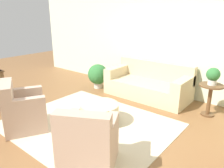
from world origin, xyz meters
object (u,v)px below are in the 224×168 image
(armchair_left, at_px, (22,111))
(potted_plant_on_side_table, at_px, (213,75))
(side_table, at_px, (210,95))
(potted_plant_floor, at_px, (98,75))
(couch, at_px, (148,85))
(armchair_right, at_px, (88,144))
(ottoman_table, at_px, (100,111))

(armchair_left, distance_m, potted_plant_on_side_table, 3.86)
(side_table, height_order, potted_plant_floor, potted_plant_floor)
(couch, height_order, potted_plant_floor, couch)
(side_table, relative_size, potted_plant_floor, 0.98)
(armchair_right, distance_m, potted_plant_on_side_table, 3.00)
(armchair_right, xyz_separation_m, potted_plant_floor, (-2.27, 2.68, 0.03))
(armchair_left, relative_size, armchair_right, 1.00)
(couch, relative_size, armchair_left, 2.15)
(couch, relative_size, ottoman_table, 2.84)
(potted_plant_floor, bearing_deg, ottoman_table, -46.61)
(ottoman_table, bearing_deg, armchair_left, -132.60)
(potted_plant_floor, bearing_deg, armchair_right, -49.74)
(armchair_right, height_order, potted_plant_floor, armchair_right)
(couch, relative_size, potted_plant_floor, 3.05)
(ottoman_table, bearing_deg, couch, 90.27)
(armchair_right, distance_m, potted_plant_floor, 3.51)
(armchair_right, xyz_separation_m, potted_plant_on_side_table, (0.82, 2.83, 0.53))
(armchair_left, xyz_separation_m, potted_plant_on_side_table, (2.57, 2.83, 0.53))
(side_table, bearing_deg, armchair_left, -132.28)
(armchair_right, relative_size, side_table, 1.44)
(side_table, bearing_deg, armchair_right, -106.24)
(couch, xyz_separation_m, armchair_left, (-0.98, -3.01, 0.06))
(armchair_left, bearing_deg, side_table, 47.72)
(couch, distance_m, potted_plant_on_side_table, 1.70)
(couch, height_order, ottoman_table, couch)
(armchair_left, height_order, potted_plant_on_side_table, potted_plant_on_side_table)
(ottoman_table, height_order, potted_plant_floor, potted_plant_floor)
(couch, distance_m, armchair_left, 3.17)
(armchair_left, bearing_deg, potted_plant_floor, 100.93)
(armchair_right, bearing_deg, potted_plant_floor, 130.26)
(potted_plant_on_side_table, bearing_deg, side_table, 0.00)
(couch, height_order, armchair_left, armchair_left)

